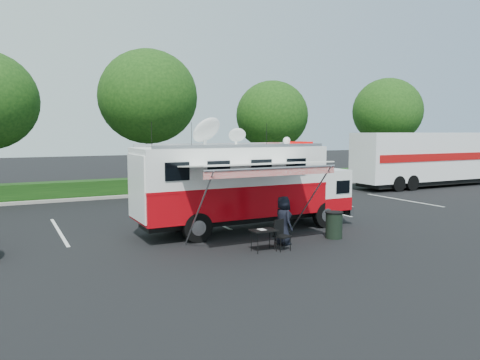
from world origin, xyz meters
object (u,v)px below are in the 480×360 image
object	(u,v)px
trash_bin	(334,225)
semi_trailer	(429,158)
folding_table	(264,231)
command_truck	(244,185)

from	to	relation	value
trash_bin	semi_trailer	xyz separation A→B (m)	(15.88, 9.60, 1.48)
folding_table	semi_trailer	distance (m)	21.59
command_truck	folding_table	distance (m)	3.48
folding_table	trash_bin	bearing A→B (deg)	8.28
command_truck	trash_bin	size ratio (longest dim) A/B	9.04
command_truck	semi_trailer	xyz separation A→B (m)	(18.10, 6.91, 0.19)
folding_table	command_truck	bearing A→B (deg)	73.19
command_truck	semi_trailer	bearing A→B (deg)	20.89
command_truck	folding_table	world-z (taller)	command_truck
trash_bin	folding_table	bearing A→B (deg)	-171.72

